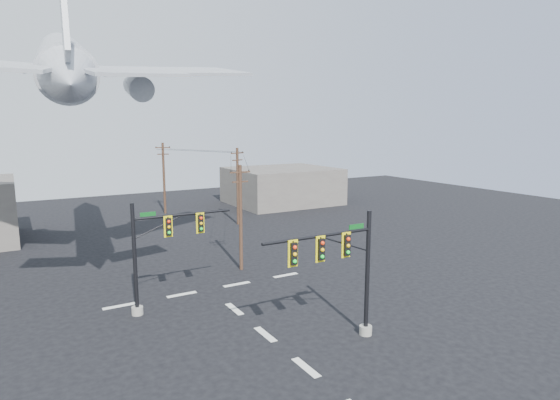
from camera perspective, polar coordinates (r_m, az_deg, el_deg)
ground at (r=23.09m, az=3.18°, el=-19.73°), size 120.00×120.00×0.00m
lane_markings at (r=27.23m, az=-3.18°, el=-14.98°), size 14.00×21.20×0.01m
signal_mast_near at (r=24.17m, az=7.86°, el=-8.54°), size 6.59×0.74×6.77m
signal_mast_far at (r=28.89m, az=-14.76°, el=-6.27°), size 6.36×0.74×6.72m
utility_pole_a at (r=35.79m, az=-4.82°, el=-1.93°), size 1.63×0.27×8.14m
utility_pole_b at (r=52.19m, az=-5.18°, el=1.87°), size 1.71×0.54×8.58m
utility_pole_c at (r=60.15m, az=-13.97°, el=2.76°), size 1.72×0.81×8.88m
power_lines at (r=48.54m, az=-7.41°, el=5.30°), size 8.32×25.70×0.37m
airliner at (r=36.65m, az=-24.95°, el=15.06°), size 27.54×28.98×8.33m
building_right at (r=66.38m, az=0.25°, el=1.76°), size 14.00×12.00×5.00m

